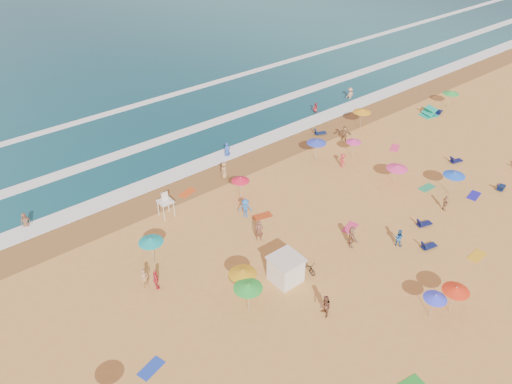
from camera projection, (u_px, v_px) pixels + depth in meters
ground at (322, 228)px, 42.29m from camera, size 220.00×220.00×0.00m
ocean at (14, 16)px, 96.42m from camera, size 220.00×140.00×0.18m
wet_sand at (235, 167)px, 50.34m from camera, size 220.00×220.00×0.00m
surf_foam at (188, 135)px, 55.98m from camera, size 200.00×18.70×0.05m
cabana at (286, 270)px, 36.62m from camera, size 2.00×2.00×2.00m
cabana_roof at (286, 259)px, 36.02m from camera, size 2.20×2.20×0.12m
bicycle at (307, 266)px, 37.69m from camera, size 0.66×1.85×0.97m
lifeguard_stand at (166, 206)px, 43.08m from camera, size 1.20×1.20×2.10m
beach_umbrellas at (337, 200)px, 41.89m from camera, size 58.52×28.96×0.80m
loungers at (401, 208)px, 44.37m from camera, size 47.41×26.54×0.34m
towels at (344, 243)px, 40.65m from camera, size 35.94×26.87×0.03m
popup_tents at (473, 136)px, 54.55m from camera, size 5.81×15.65×1.20m
beachgoers at (292, 189)px, 45.74m from camera, size 42.10×25.16×2.15m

